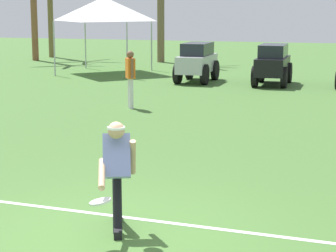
{
  "coord_description": "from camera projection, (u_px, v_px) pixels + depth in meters",
  "views": [
    {
      "loc": [
        2.92,
        -7.24,
        2.85
      ],
      "look_at": [
        0.01,
        2.59,
        0.9
      ],
      "focal_mm": 70.0,
      "sensor_mm": 36.0,
      "label": 1
    }
  ],
  "objects": [
    {
      "name": "parked_car_slot_a",
      "position": [
        197.0,
        61.0,
        23.56
      ],
      "size": [
        1.2,
        2.37,
        1.4
      ],
      "color": "#B7BABF",
      "rests_on": "ground_plane"
    },
    {
      "name": "frisbee_thrower",
      "position": [
        117.0,
        169.0,
        8.14
      ],
      "size": [
        0.5,
        1.12,
        1.42
      ],
      "color": "black",
      "rests_on": "ground_plane"
    },
    {
      "name": "ground_plane",
      "position": [
        108.0,
        234.0,
        8.16
      ],
      "size": [
        80.0,
        80.0,
        0.0
      ],
      "primitive_type": "plane",
      "color": "#3F662C"
    },
    {
      "name": "teammate_near_sideline",
      "position": [
        130.0,
        74.0,
        17.61
      ],
      "size": [
        0.35,
        0.45,
        1.56
      ],
      "color": "silver",
      "rests_on": "ground_plane"
    },
    {
      "name": "event_tent",
      "position": [
        104.0,
        9.0,
        26.14
      ],
      "size": [
        3.16,
        3.16,
        3.04
      ],
      "color": "#B2B5BA",
      "rests_on": "ground_plane"
    },
    {
      "name": "parked_car_slot_b",
      "position": [
        273.0,
        63.0,
        22.67
      ],
      "size": [
        1.18,
        2.36,
        1.4
      ],
      "color": "black",
      "rests_on": "ground_plane"
    },
    {
      "name": "frisbee_in_flight",
      "position": [
        100.0,
        201.0,
        7.64
      ],
      "size": [
        0.3,
        0.3,
        0.08
      ],
      "color": "white"
    },
    {
      "name": "field_line_paint",
      "position": [
        126.0,
        217.0,
        8.78
      ],
      "size": [
        25.27,
        1.98,
        0.01
      ],
      "primitive_type": "cube",
      "rotation": [
        0.0,
        0.0,
        -0.07
      ],
      "color": "white",
      "rests_on": "ground_plane"
    }
  ]
}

